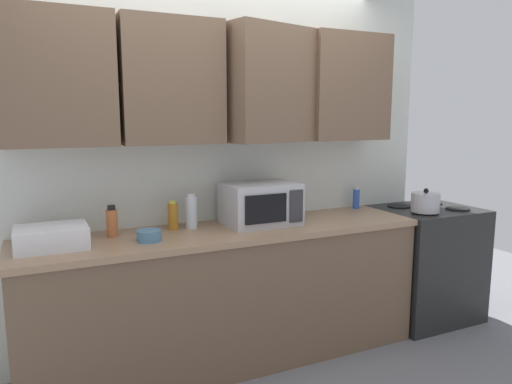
% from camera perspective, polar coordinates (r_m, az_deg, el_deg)
% --- Properties ---
extents(wall_back_with_cabinets, '(3.49, 0.49, 2.60)m').
position_cam_1_polar(wall_back_with_cabinets, '(3.22, -4.91, 8.26)').
color(wall_back_with_cabinets, silver).
rests_on(wall_back_with_cabinets, ground_plane).
extents(counter_run, '(2.62, 0.63, 0.90)m').
position_cam_1_polar(counter_run, '(3.23, -3.21, -12.19)').
color(counter_run, brown).
rests_on(counter_run, ground_plane).
extents(stove_range, '(0.76, 0.64, 0.91)m').
position_cam_1_polar(stove_range, '(4.12, 19.51, -7.97)').
color(stove_range, black).
rests_on(stove_range, ground_plane).
extents(kettle, '(0.21, 0.21, 0.18)m').
position_cam_1_polar(kettle, '(3.79, 19.58, -1.17)').
color(kettle, '#B2B2B7').
rests_on(kettle, stove_range).
extents(microwave, '(0.48, 0.37, 0.28)m').
position_cam_1_polar(microwave, '(3.21, 0.53, -1.39)').
color(microwave, '#B7B7BC').
rests_on(microwave, counter_run).
extents(dish_rack, '(0.38, 0.30, 0.12)m').
position_cam_1_polar(dish_rack, '(2.87, -23.23, -4.99)').
color(dish_rack, silver).
rests_on(dish_rack, counter_run).
extents(bottle_amber_vinegar, '(0.07, 0.07, 0.19)m').
position_cam_1_polar(bottle_amber_vinegar, '(3.11, -9.89, -2.84)').
color(bottle_amber_vinegar, '#AD701E').
rests_on(bottle_amber_vinegar, counter_run).
extents(bottle_clear_tall, '(0.07, 0.07, 0.23)m').
position_cam_1_polar(bottle_clear_tall, '(3.12, -7.72, -2.34)').
color(bottle_clear_tall, silver).
rests_on(bottle_clear_tall, counter_run).
extents(bottle_blue_cleaner, '(0.05, 0.05, 0.17)m').
position_cam_1_polar(bottle_blue_cleaner, '(3.84, 11.87, -0.76)').
color(bottle_blue_cleaner, '#2D56B7').
rests_on(bottle_blue_cleaner, counter_run).
extents(bottle_spice_jar, '(0.07, 0.07, 0.19)m').
position_cam_1_polar(bottle_spice_jar, '(3.00, -16.82, -3.46)').
color(bottle_spice_jar, '#BC6638').
rests_on(bottle_spice_jar, counter_run).
extents(bowl_ceramic_small, '(0.14, 0.14, 0.07)m').
position_cam_1_polar(bowl_ceramic_small, '(2.86, -12.66, -5.09)').
color(bowl_ceramic_small, teal).
rests_on(bowl_ceramic_small, counter_run).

